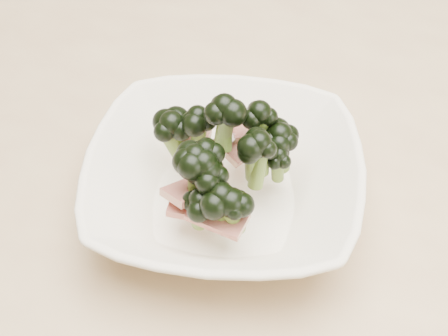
# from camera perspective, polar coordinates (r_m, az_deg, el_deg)

# --- Properties ---
(dining_table) EXTENTS (1.20, 0.80, 0.75)m
(dining_table) POSITION_cam_1_polar(r_m,az_deg,el_deg) (0.71, 11.32, -7.15)
(dining_table) COLOR tan
(dining_table) RESTS_ON ground
(broccoli_dish) EXTENTS (0.32, 0.32, 0.12)m
(broccoli_dish) POSITION_cam_1_polar(r_m,az_deg,el_deg) (0.57, 0.00, -0.83)
(broccoli_dish) COLOR white
(broccoli_dish) RESTS_ON dining_table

